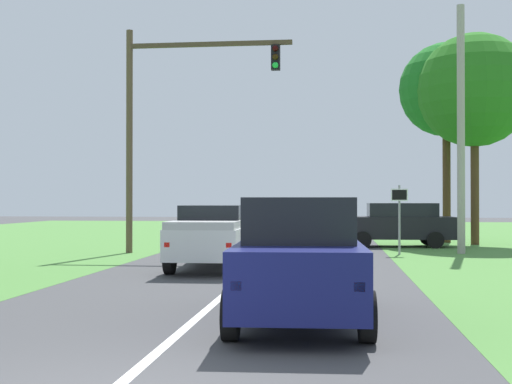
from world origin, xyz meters
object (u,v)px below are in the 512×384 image
pickup_truck_lead (215,236)px  crossing_suv_far (398,224)px  traffic_light (168,109)px  keep_moving_sign (399,210)px  oak_tree_right (475,91)px  extra_tree_1 (446,90)px  utility_pole_right (461,129)px  red_suv_near (300,257)px

pickup_truck_lead → crossing_suv_far: 11.67m
traffic_light → crossing_suv_far: 10.79m
traffic_light → keep_moving_sign: (8.42, 0.37, -3.73)m
oak_tree_right → crossing_suv_far: (-3.48, -1.67, -5.80)m
extra_tree_1 → crossing_suv_far: bearing=-129.1°
traffic_light → keep_moving_sign: size_ratio=3.31×
pickup_truck_lead → extra_tree_1: 16.74m
oak_tree_right → utility_pole_right: (-1.51, -5.24, -2.21)m
red_suv_near → utility_pole_right: utility_pole_right is taller
pickup_truck_lead → crossing_suv_far: (6.03, 9.99, 0.01)m
utility_pole_right → oak_tree_right: bearing=73.9°
keep_moving_sign → extra_tree_1: (2.81, 7.28, 5.41)m
traffic_light → crossing_suv_far: (8.74, 4.58, -4.37)m
red_suv_near → oak_tree_right: 21.76m
red_suv_near → pickup_truck_lead: red_suv_near is taller
pickup_truck_lead → extra_tree_1: bearing=56.9°
red_suv_near → pickup_truck_lead: size_ratio=0.90×
oak_tree_right → red_suv_near: bearing=-108.5°
pickup_truck_lead → keep_moving_sign: bearing=45.3°
oak_tree_right → extra_tree_1: (-0.99, 1.41, 0.25)m
oak_tree_right → utility_pole_right: oak_tree_right is taller
traffic_light → utility_pole_right: size_ratio=0.91×
traffic_light → keep_moving_sign: bearing=2.5°
traffic_light → crossing_suv_far: size_ratio=1.75×
red_suv_near → keep_moving_sign: size_ratio=2.00×
utility_pole_right → traffic_light: bearing=-174.6°
keep_moving_sign → traffic_light: bearing=-177.5°
crossing_suv_far → pickup_truck_lead: bearing=-121.1°
keep_moving_sign → crossing_suv_far: size_ratio=0.53×
oak_tree_right → extra_tree_1: bearing=125.0°
red_suv_near → oak_tree_right: (6.67, 19.90, 5.71)m
traffic_light → extra_tree_1: 13.70m
red_suv_near → utility_pole_right: 15.94m
crossing_suv_far → utility_pole_right: utility_pole_right is taller
oak_tree_right → keep_moving_sign: bearing=-122.8°
crossing_suv_far → utility_pole_right: (1.97, -3.57, 3.60)m
keep_moving_sign → utility_pole_right: (2.28, 0.64, 2.96)m
pickup_truck_lead → oak_tree_right: (9.51, 11.66, 5.82)m
keep_moving_sign → utility_pole_right: utility_pole_right is taller
oak_tree_right → crossing_suv_far: size_ratio=1.96×
utility_pole_right → extra_tree_1: 7.10m
oak_tree_right → crossing_suv_far: bearing=-154.4°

